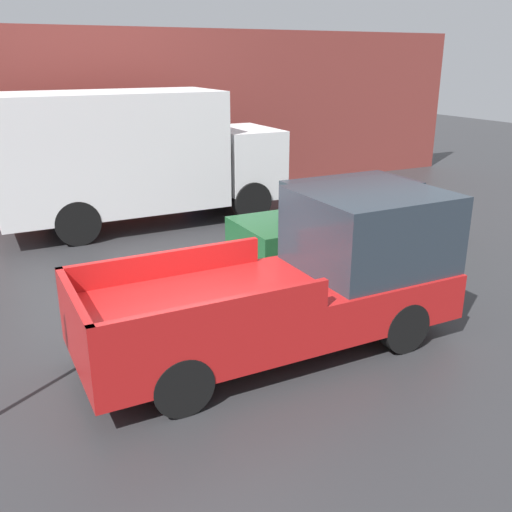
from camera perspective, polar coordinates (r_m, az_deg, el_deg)
ground_plane at (r=8.90m, az=-7.29°, el=-8.50°), size 60.00×60.00×0.00m
building_wall at (r=17.27m, az=-18.98°, el=12.79°), size 28.00×0.15×4.94m
pickup_truck at (r=8.46m, az=4.87°, el=-2.25°), size 5.56×2.11×2.23m
car at (r=12.48m, az=9.01°, el=3.74°), size 4.84×1.83×1.62m
delivery_truck at (r=14.86m, az=-12.32°, el=9.88°), size 7.19×2.48×3.34m
newspaper_box at (r=18.23m, az=-6.02°, el=7.82°), size 0.45×0.40×1.06m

